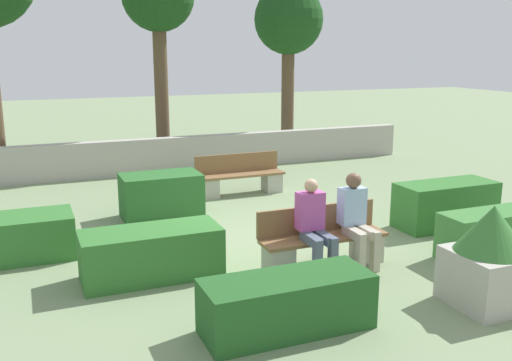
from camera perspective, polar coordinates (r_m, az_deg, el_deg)
The scene contains 15 objects.
ground_plane at distance 9.46m, azimuth 0.48°, elevation -6.01°, with size 60.00×60.00×0.00m, color gray.
perimeter_wall at distance 14.79m, azimuth -8.42°, elevation 2.59°, with size 13.41×0.30×0.89m.
bench_front at distance 8.36m, azimuth 6.69°, elevation -6.28°, with size 1.91×0.48×0.86m.
bench_left_side at distance 12.38m, azimuth -1.58°, elevation 0.17°, with size 1.92×0.49×0.86m.
person_seated_man at distance 8.35m, azimuth 9.99°, elevation -3.41°, with size 0.38×0.64×1.35m.
person_seated_woman at distance 8.02m, azimuth 5.83°, elevation -4.16°, with size 0.38×0.64×1.32m.
hedge_block_near_left at distance 10.80m, azimuth -9.46°, elevation -1.50°, with size 1.46×0.85×0.83m.
hedge_block_near_right at distance 8.01m, azimuth -10.42°, elevation -7.20°, with size 1.89×0.79×0.69m.
hedge_block_mid_left at distance 9.30m, azimuth -24.21°, elevation -5.40°, with size 2.09×0.89×0.66m.
hedge_block_mid_right at distance 9.33m, azimuth 22.29°, elevation -5.02°, with size 1.57×0.62×0.71m.
hedge_block_far_left at distance 6.51m, azimuth 3.12°, elevation -12.19°, with size 1.92×0.72×0.63m.
hedge_block_far_right at distance 10.66m, azimuth 18.43°, elevation -2.28°, with size 1.81×0.75×0.79m.
planter_corner_left at distance 7.53m, azimuth 22.37°, elevation -7.00°, with size 0.89×0.89×1.27m.
tree_center_left at distance 16.25m, azimuth -9.76°, elevation 17.23°, with size 1.97×1.97×5.49m.
tree_center_right at distance 17.38m, azimuth 3.27°, elevation 15.39°, with size 2.03×2.03×4.95m.
Camera 1 is at (-3.48, -8.24, 3.08)m, focal length 40.00 mm.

